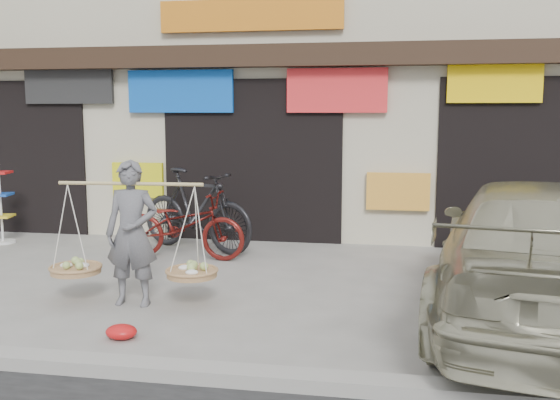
% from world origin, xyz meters
% --- Properties ---
extents(ground, '(70.00, 70.00, 0.00)m').
position_xyz_m(ground, '(0.00, 0.00, 0.00)').
color(ground, gray).
rests_on(ground, ground).
extents(kerb, '(70.00, 0.25, 0.12)m').
position_xyz_m(kerb, '(0.00, -2.00, 0.06)').
color(kerb, gray).
rests_on(kerb, ground).
extents(shophouse_block, '(14.00, 6.32, 7.00)m').
position_xyz_m(shophouse_block, '(-0.00, 6.42, 3.45)').
color(shophouse_block, '#BBB397').
rests_on(shophouse_block, ground).
extents(street_vendor, '(1.91, 0.64, 1.64)m').
position_xyz_m(street_vendor, '(-0.57, -0.19, 0.76)').
color(street_vendor, '#5C5C61').
rests_on(street_vendor, ground).
extents(bike_1, '(2.21, 1.38, 1.29)m').
position_xyz_m(bike_1, '(-0.71, 2.60, 0.64)').
color(bike_1, black).
rests_on(bike_1, ground).
extents(bike_2, '(1.96, 0.80, 1.01)m').
position_xyz_m(bike_2, '(-0.74, 2.05, 0.50)').
color(bike_2, '#53110E').
rests_on(bike_2, ground).
extents(suv, '(2.92, 5.41, 1.49)m').
position_xyz_m(suv, '(3.83, -0.01, 0.74)').
color(suv, '#B2AF90').
rests_on(suv, ground).
extents(display_rack, '(0.40, 0.40, 1.45)m').
position_xyz_m(display_rack, '(-4.06, 2.57, 0.58)').
color(display_rack, silver).
rests_on(display_rack, ground).
extents(red_bag, '(0.31, 0.25, 0.14)m').
position_xyz_m(red_bag, '(-0.25, -1.24, 0.07)').
color(red_bag, red).
rests_on(red_bag, ground).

